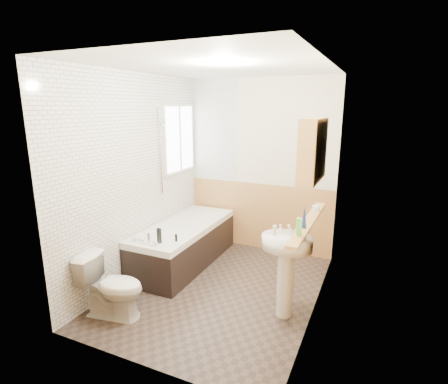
{
  "coord_description": "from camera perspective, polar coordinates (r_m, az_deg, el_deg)",
  "views": [
    {
      "loc": [
        1.6,
        -3.39,
        2.1
      ],
      "look_at": [
        0.0,
        0.15,
        1.15
      ],
      "focal_mm": 28.0,
      "sensor_mm": 36.0,
      "label": 1
    }
  ],
  "objects": [
    {
      "name": "bathtub",
      "position": [
        4.84,
        -6.47,
        -8.25
      ],
      "size": [
        0.7,
        1.76,
        0.7
      ],
      "color": "black",
      "rests_on": "floor"
    },
    {
      "name": "shower_riser",
      "position": [
        4.67,
        -10.25,
        7.74
      ],
      "size": [
        0.1,
        0.08,
        1.14
      ],
      "color": "silver",
      "rests_on": "wall_left"
    },
    {
      "name": "sink",
      "position": [
        3.6,
        10.13,
        -10.8
      ],
      "size": [
        0.51,
        0.41,
        0.98
      ],
      "rotation": [
        0.0,
        0.0,
        -0.01
      ],
      "color": "white",
      "rests_on": "floor"
    },
    {
      "name": "foam_can",
      "position": [
        2.96,
        12.15,
        -5.61
      ],
      "size": [
        0.06,
        0.06,
        0.15
      ],
      "primitive_type": "cylinder",
      "rotation": [
        0.0,
        0.0,
        -0.42
      ],
      "color": "#59C647",
      "rests_on": "pine_shelf"
    },
    {
      "name": "pine_shelf",
      "position": [
        3.39,
        13.64,
        -4.83
      ],
      "size": [
        0.1,
        1.37,
        0.03
      ],
      "primitive_type": "cube",
      "color": "tan",
      "rests_on": "wall_right"
    },
    {
      "name": "wall_right",
      "position": [
        3.53,
        15.62,
        -0.72
      ],
      "size": [
        0.02,
        2.8,
        2.5
      ],
      "primitive_type": "cube",
      "color": "#ECE4C3",
      "rests_on": "ground"
    },
    {
      "name": "wainscot_front",
      "position": [
        3.02,
        -12.8,
        -18.64
      ],
      "size": [
        2.2,
        0.01,
        1.0
      ],
      "primitive_type": "cube",
      "color": "tan",
      "rests_on": "wall_front"
    },
    {
      "name": "wall_front",
      "position": [
        2.68,
        -13.93,
        -5.18
      ],
      "size": [
        2.2,
        0.02,
        2.5
      ],
      "primitive_type": "cube",
      "color": "#ECE4C3",
      "rests_on": "ground"
    },
    {
      "name": "wainscot_right",
      "position": [
        3.78,
        14.54,
        -11.76
      ],
      "size": [
        0.01,
        2.8,
        1.0
      ],
      "primitive_type": "cube",
      "color": "tan",
      "rests_on": "wall_right"
    },
    {
      "name": "wall_left",
      "position": [
        4.42,
        -14.06,
        2.25
      ],
      "size": [
        0.02,
        2.8,
        2.5
      ],
      "primitive_type": "cube",
      "color": "#ECE4C3",
      "rests_on": "ground"
    },
    {
      "name": "green_bottle",
      "position": [
        3.14,
        13.0,
        -3.85
      ],
      "size": [
        0.05,
        0.05,
        0.22
      ],
      "primitive_type": "cone",
      "rotation": [
        0.0,
        0.0,
        -0.26
      ],
      "color": "navy",
      "rests_on": "pine_shelf"
    },
    {
      "name": "orange_bottle",
      "position": [
        4.17,
        -7.82,
        -7.41
      ],
      "size": [
        0.04,
        0.04,
        0.09
      ],
      "primitive_type": "cylinder",
      "rotation": [
        0.0,
        0.0,
        0.4
      ],
      "color": "black",
      "rests_on": "bathtub"
    },
    {
      "name": "floor",
      "position": [
        4.3,
        -0.86,
        -15.52
      ],
      "size": [
        2.8,
        2.8,
        0.0
      ],
      "primitive_type": "plane",
      "color": "#312723",
      "rests_on": "ground"
    },
    {
      "name": "medicine_cabinet",
      "position": [
        3.38,
        14.27,
        6.66
      ],
      "size": [
        0.16,
        0.65,
        0.59
      ],
      "color": "tan",
      "rests_on": "wall_right"
    },
    {
      "name": "wall_back",
      "position": [
        5.13,
        5.83,
        4.15
      ],
      "size": [
        2.2,
        0.02,
        2.5
      ],
      "primitive_type": "cube",
      "color": "#ECE4C3",
      "rests_on": "ground"
    },
    {
      "name": "tile_return_back",
      "position": [
        5.32,
        -1.65,
        9.99
      ],
      "size": [
        0.75,
        0.01,
        1.5
      ],
      "primitive_type": "cube",
      "color": "white",
      "rests_on": "wall_back"
    },
    {
      "name": "soap_bottle",
      "position": [
        3.4,
        12.41,
        -7.1
      ],
      "size": [
        0.14,
        0.2,
        0.08
      ],
      "primitive_type": "imported",
      "rotation": [
        0.0,
        0.0,
        -0.36
      ],
      "color": "silver",
      "rests_on": "sink"
    },
    {
      "name": "black_jar",
      "position": [
        3.73,
        14.78,
        -2.53
      ],
      "size": [
        0.09,
        0.09,
        0.05
      ],
      "primitive_type": "cylinder",
      "rotation": [
        0.0,
        0.0,
        -0.29
      ],
      "color": "silver",
      "rests_on": "pine_shelf"
    },
    {
      "name": "blue_gel",
      "position": [
        4.13,
        -10.55,
        -7.02
      ],
      "size": [
        0.06,
        0.04,
        0.18
      ],
      "primitive_type": "cube",
      "rotation": [
        0.0,
        0.0,
        -0.28
      ],
      "color": "black",
      "rests_on": "bathtub"
    },
    {
      "name": "ceiling",
      "position": [
        3.77,
        -1.0,
        19.84
      ],
      "size": [
        2.8,
        2.8,
        0.0
      ],
      "primitive_type": "plane",
      "rotation": [
        3.14,
        0.0,
        0.0
      ],
      "color": "white",
      "rests_on": "ground"
    },
    {
      "name": "tile_cladding_left",
      "position": [
        4.41,
        -13.84,
        2.23
      ],
      "size": [
        0.01,
        2.8,
        2.5
      ],
      "primitive_type": "cube",
      "color": "white",
      "rests_on": "wall_left"
    },
    {
      "name": "toilet",
      "position": [
        3.84,
        -17.79,
        -14.49
      ],
      "size": [
        0.71,
        0.47,
        0.65
      ],
      "primitive_type": "imported",
      "rotation": [
        0.0,
        0.0,
        1.74
      ],
      "color": "white",
      "rests_on": "floor"
    },
    {
      "name": "clear_bottle",
      "position": [
        3.48,
        8.26,
        -6.25
      ],
      "size": [
        0.04,
        0.04,
        0.1
      ],
      "primitive_type": "cylinder",
      "rotation": [
        0.0,
        0.0,
        -0.22
      ],
      "color": "silver",
      "rests_on": "sink"
    },
    {
      "name": "cream_jar",
      "position": [
        4.28,
        -14.1,
        -7.39
      ],
      "size": [
        0.1,
        0.1,
        0.05
      ],
      "primitive_type": "cylinder",
      "rotation": [
        0.0,
        0.0,
        -0.42
      ],
      "color": "silver",
      "rests_on": "bathtub"
    },
    {
      "name": "window",
      "position": [
        5.11,
        -7.26,
        8.6
      ],
      "size": [
        0.03,
        0.79,
        0.99
      ],
      "color": "white",
      "rests_on": "wall_left"
    },
    {
      "name": "wainscot_back",
      "position": [
        5.28,
        5.55,
        -3.93
      ],
      "size": [
        2.2,
        0.01,
        1.0
      ],
      "primitive_type": "cube",
      "color": "tan",
      "rests_on": "wall_back"
    }
  ]
}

